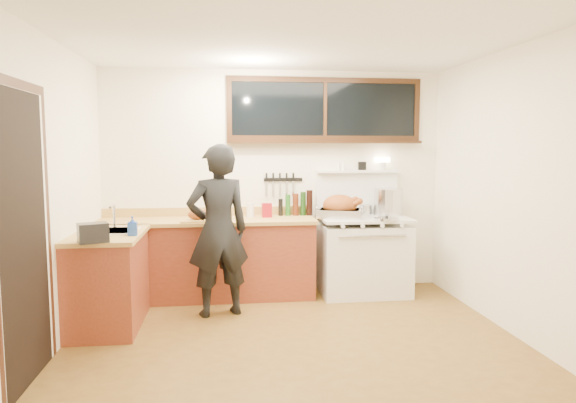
{
  "coord_description": "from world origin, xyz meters",
  "views": [
    {
      "loc": [
        -0.58,
        -4.32,
        1.7
      ],
      "look_at": [
        0.05,
        0.85,
        1.15
      ],
      "focal_mm": 32.0,
      "sensor_mm": 36.0,
      "label": 1
    }
  ],
  "objects": [
    {
      "name": "vintage_stove",
      "position": [
        1.0,
        1.41,
        0.47
      ],
      "size": [
        1.02,
        0.74,
        1.58
      ],
      "color": "white",
      "rests_on": "ground"
    },
    {
      "name": "toaster",
      "position": [
        -1.7,
        0.12,
        0.98
      ],
      "size": [
        0.28,
        0.24,
        0.16
      ],
      "color": "black",
      "rests_on": "counter_left"
    },
    {
      "name": "bottle_cluster",
      "position": [
        0.27,
        1.63,
        1.03
      ],
      "size": [
        0.41,
        0.07,
        0.3
      ],
      "color": "black",
      "rests_on": "counter_back"
    },
    {
      "name": "coffee_tin",
      "position": [
        -0.11,
        1.52,
        0.98
      ],
      "size": [
        0.11,
        0.09,
        0.16
      ],
      "color": "maroon",
      "rests_on": "counter_back"
    },
    {
      "name": "pitcher",
      "position": [
        -0.3,
        1.57,
        0.98
      ],
      "size": [
        0.09,
        0.09,
        0.16
      ],
      "color": "white",
      "rests_on": "counter_back"
    },
    {
      "name": "counter_left",
      "position": [
        -1.7,
        0.62,
        0.45
      ],
      "size": [
        0.64,
        1.09,
        0.9
      ],
      "color": "maroon",
      "rests_on": "ground"
    },
    {
      "name": "pot_lid",
      "position": [
        1.19,
        1.14,
        0.91
      ],
      "size": [
        0.34,
        0.34,
        0.04
      ],
      "color": "silver",
      "rests_on": "vintage_stove"
    },
    {
      "name": "cutting_board",
      "position": [
        -0.89,
        1.27,
        0.95
      ],
      "size": [
        0.36,
        0.28,
        0.13
      ],
      "color": "tan",
      "rests_on": "counter_back"
    },
    {
      "name": "soap_bottle",
      "position": [
        -1.43,
        0.44,
        0.99
      ],
      "size": [
        0.09,
        0.09,
        0.18
      ],
      "color": "#2248AE",
      "rests_on": "counter_left"
    },
    {
      "name": "saucepan",
      "position": [
        1.08,
        1.61,
        0.96
      ],
      "size": [
        0.19,
        0.29,
        0.12
      ],
      "color": "silver",
      "rests_on": "vintage_stove"
    },
    {
      "name": "stockpot",
      "position": [
        1.33,
        1.53,
        1.06
      ],
      "size": [
        0.41,
        0.41,
        0.31
      ],
      "color": "silver",
      "rests_on": "vintage_stove"
    },
    {
      "name": "room_shell",
      "position": [
        0.0,
        0.0,
        1.65
      ],
      "size": [
        4.1,
        3.6,
        2.65
      ],
      "color": "white",
      "rests_on": "ground"
    },
    {
      "name": "roast_turkey",
      "position": [
        0.72,
        1.38,
        1.01
      ],
      "size": [
        0.59,
        0.51,
        0.27
      ],
      "color": "silver",
      "rests_on": "vintage_stove"
    },
    {
      "name": "left_doorway",
      "position": [
        -1.99,
        -0.55,
        1.09
      ],
      "size": [
        0.02,
        1.04,
        2.17
      ],
      "color": "black",
      "rests_on": "ground"
    },
    {
      "name": "back_window",
      "position": [
        0.6,
        1.72,
        2.06
      ],
      "size": [
        2.32,
        0.13,
        0.77
      ],
      "color": "black",
      "rests_on": "room_shell"
    },
    {
      "name": "ground_plane",
      "position": [
        0.0,
        0.0,
        -0.01
      ],
      "size": [
        4.0,
        3.5,
        0.02
      ],
      "primitive_type": "cube",
      "color": "brown"
    },
    {
      "name": "counter_back",
      "position": [
        -0.8,
        1.45,
        0.45
      ],
      "size": [
        2.44,
        0.64,
        1.0
      ],
      "color": "maroon",
      "rests_on": "ground"
    },
    {
      "name": "man",
      "position": [
        -0.66,
        0.82,
        0.87
      ],
      "size": [
        0.72,
        0.57,
        1.74
      ],
      "color": "black",
      "rests_on": "ground"
    },
    {
      "name": "knife_strip",
      "position": [
        0.08,
        1.73,
        1.31
      ],
      "size": [
        0.46,
        0.03,
        0.28
      ],
      "color": "black",
      "rests_on": "room_shell"
    },
    {
      "name": "sink_unit",
      "position": [
        -1.68,
        0.7,
        0.85
      ],
      "size": [
        0.5,
        0.45,
        0.37
      ],
      "color": "white",
      "rests_on": "counter_left"
    }
  ]
}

